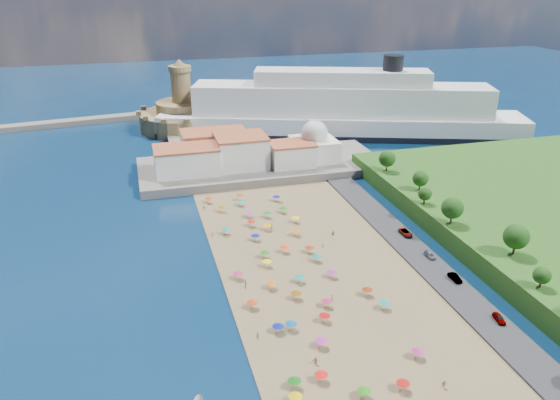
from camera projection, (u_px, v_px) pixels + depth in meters
name	position (u px, v px, depth m)	size (l,w,h in m)	color
ground	(291.00, 268.00, 137.96)	(700.00, 700.00, 0.00)	#071938
terrace	(261.00, 166.00, 204.57)	(90.00, 36.00, 3.00)	#59544C
jetty	(191.00, 145.00, 230.36)	(18.00, 70.00, 2.40)	#59544C
waterfront_buildings	(226.00, 152.00, 199.46)	(57.00, 29.00, 11.00)	silver
domed_building	(314.00, 144.00, 204.76)	(16.00, 16.00, 15.00)	silver
fortress	(183.00, 115.00, 254.82)	(40.00, 40.00, 32.40)	#997E4C
cruise_ship	(341.00, 112.00, 243.66)	(162.69, 75.61, 35.77)	black
beach_parasols	(296.00, 281.00, 128.12)	(31.16, 113.50, 2.20)	gray
beachgoers	(289.00, 272.00, 133.92)	(34.17, 96.60, 1.86)	tan
parked_cars	(436.00, 261.00, 138.50)	(2.36, 47.01, 1.44)	gray
hillside_trees	(484.00, 225.00, 137.15)	(13.12, 109.47, 7.85)	#382314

